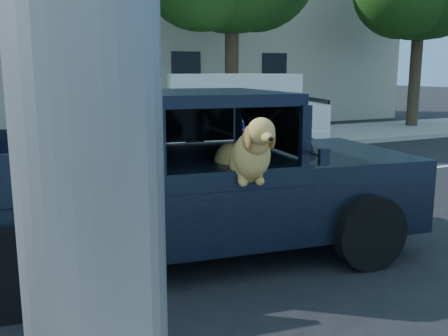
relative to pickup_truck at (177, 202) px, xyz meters
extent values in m
plane|color=black|center=(0.27, -0.70, -0.68)|extent=(120.00, 120.00, 0.00)
cube|color=gray|center=(0.27, 8.50, -0.61)|extent=(60.00, 4.00, 0.15)
cylinder|color=#332619|center=(5.27, 8.90, 1.52)|extent=(0.44, 0.44, 4.40)
cylinder|color=#332619|center=(13.27, 8.90, 1.52)|extent=(0.44, 0.44, 4.40)
cube|color=#BEB59D|center=(3.27, 15.80, 3.82)|extent=(26.00, 6.00, 9.00)
cube|color=black|center=(0.09, 0.01, 0.00)|extent=(5.86, 2.89, 0.71)
cube|color=black|center=(2.08, -0.25, 0.44)|extent=(1.89, 2.36, 0.17)
cube|color=black|center=(0.36, -0.02, 1.27)|extent=(1.94, 2.28, 0.13)
cube|color=black|center=(1.23, -0.14, 0.89)|extent=(0.52, 1.88, 0.61)
cube|color=black|center=(0.51, -0.53, 0.21)|extent=(0.67, 0.67, 0.41)
cube|color=black|center=(1.04, -1.48, 0.70)|extent=(0.11, 0.07, 0.17)
cube|color=silver|center=(4.20, 5.97, -0.16)|extent=(4.34, 2.92, 0.47)
cube|color=silver|center=(3.84, 6.08, 0.79)|extent=(3.62, 2.69, 1.42)
cube|color=silver|center=(5.69, 5.49, 0.41)|extent=(1.34, 1.93, 0.66)
cube|color=navy|center=(3.56, 5.21, 0.27)|extent=(3.08, 0.99, 0.17)
cube|color=#9E0F0F|center=(3.56, 5.21, 0.12)|extent=(3.08, 0.99, 0.07)
cube|color=yellow|center=(-1.90, -4.49, 1.44)|extent=(0.17, 0.03, 0.41)
camera|label=1|loc=(-2.07, -5.51, 1.56)|focal=40.00mm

